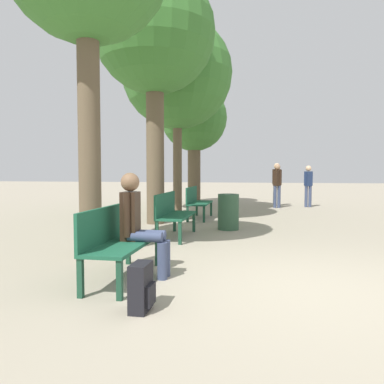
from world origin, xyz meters
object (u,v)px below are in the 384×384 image
at_px(pedestrian_near, 308,183).
at_px(tree_row_2, 177,74).
at_px(bench_row_0, 117,237).
at_px(bench_row_1, 172,212).
at_px(tree_row_1, 155,36).
at_px(pedestrian_mid, 277,183).
at_px(backpack, 141,288).
at_px(pedestrian_far, 277,182).
at_px(person_seated, 139,222).
at_px(tree_row_3, 194,120).
at_px(trash_bin, 228,212).
at_px(bench_row_2, 197,200).

bearing_deg(pedestrian_near, tree_row_2, -149.51).
xyz_separation_m(bench_row_0, bench_row_1, (0.00, 3.03, 0.00)).
xyz_separation_m(tree_row_1, pedestrian_mid, (3.30, 4.80, -3.86)).
relative_size(bench_row_0, pedestrian_near, 1.00).
bearing_deg(backpack, pedestrian_far, 81.14).
bearing_deg(pedestrian_mid, backpack, -99.36).
xyz_separation_m(person_seated, pedestrian_mid, (2.16, 9.57, 0.22)).
relative_size(bench_row_0, backpack, 3.37).
distance_m(bench_row_0, pedestrian_mid, 10.03).
distance_m(person_seated, pedestrian_far, 10.52).
height_order(bench_row_1, tree_row_3, tree_row_3).
xyz_separation_m(pedestrian_mid, trash_bin, (-1.35, -5.49, -0.51)).
xyz_separation_m(tree_row_2, tree_row_3, (0.00, 3.17, -1.05)).
relative_size(tree_row_2, person_seated, 4.69).
relative_size(bench_row_2, tree_row_2, 0.25).
height_order(bench_row_2, trash_bin, bench_row_2).
bearing_deg(tree_row_1, bench_row_0, -79.75).
height_order(tree_row_3, trash_bin, tree_row_3).
height_order(backpack, trash_bin, trash_bin).
bearing_deg(pedestrian_near, trash_bin, -112.84).
xyz_separation_m(pedestrian_near, pedestrian_mid, (-1.17, -0.49, 0.03)).
bearing_deg(bench_row_0, pedestrian_far, 76.96).
height_order(tree_row_1, pedestrian_mid, tree_row_1).
relative_size(tree_row_1, trash_bin, 7.75).
xyz_separation_m(pedestrian_mid, pedestrian_far, (0.02, 0.72, 0.03)).
bearing_deg(trash_bin, backpack, -94.56).
distance_m(bench_row_0, tree_row_1, 6.58).
height_order(pedestrian_near, pedestrian_mid, pedestrian_mid).
xyz_separation_m(tree_row_3, person_seated, (1.14, -10.60, -2.73)).
xyz_separation_m(bench_row_1, pedestrian_far, (2.42, 7.42, 0.43)).
relative_size(tree_row_1, pedestrian_mid, 3.96).
bearing_deg(bench_row_1, backpack, -80.94).
relative_size(tree_row_3, trash_bin, 5.88).
distance_m(bench_row_2, backpack, 7.08).
xyz_separation_m(bench_row_2, pedestrian_far, (2.42, 4.38, 0.43)).
relative_size(backpack, pedestrian_far, 0.28).
relative_size(bench_row_1, backpack, 3.37).
xyz_separation_m(bench_row_2, tree_row_1, (-0.89, -1.13, 4.26)).
bearing_deg(backpack, person_seated, 109.01).
xyz_separation_m(tree_row_3, pedestrian_mid, (3.30, -1.03, -2.51)).
bearing_deg(bench_row_1, person_seated, -85.06).
bearing_deg(tree_row_3, bench_row_1, -83.41).
bearing_deg(pedestrian_far, bench_row_0, -103.04).
distance_m(backpack, pedestrian_far, 11.59).
distance_m(bench_row_2, trash_bin, 2.11).
bearing_deg(tree_row_2, bench_row_2, -59.61).
height_order(tree_row_2, person_seated, tree_row_2).
relative_size(bench_row_1, bench_row_2, 1.00).
bearing_deg(bench_row_0, person_seated, 31.56).
height_order(tree_row_1, tree_row_2, tree_row_1).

